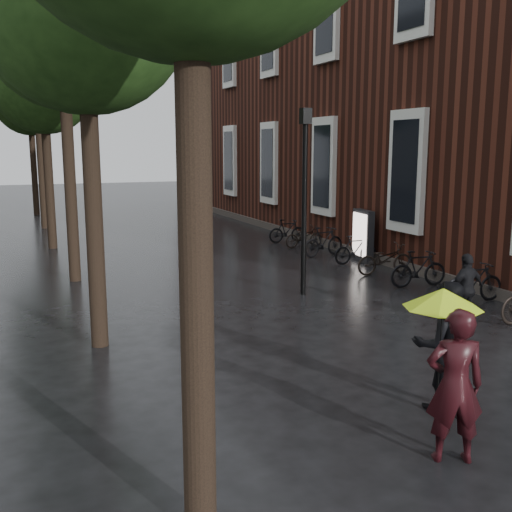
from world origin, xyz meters
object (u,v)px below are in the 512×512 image
person_black (444,346)px  lamp_post (305,184)px  person_burgundy (455,386)px  parked_bicycles (374,256)px  pedestrian_walking (466,289)px  ad_lightbox (363,236)px

person_black → lamp_post: (1.27, 6.81, 1.88)m
person_burgundy → parked_bicycles: person_burgundy is taller
person_burgundy → lamp_post: lamp_post is taller
person_black → pedestrian_walking: person_black is taller
person_black → lamp_post: 7.18m
pedestrian_walking → lamp_post: (-2.02, 3.61, 2.06)m
parked_bicycles → lamp_post: (-3.32, -1.79, 2.34)m
person_burgundy → person_black: 1.48m
lamp_post → person_burgundy: bearing=-104.9°
person_burgundy → pedestrian_walking: 6.06m
person_black → pedestrian_walking: bearing=-114.0°
lamp_post → parked_bicycles: bearing=28.4°
pedestrian_walking → lamp_post: bearing=-64.0°
pedestrian_walking → ad_lightbox: ad_lightbox is taller
ad_lightbox → lamp_post: bearing=-133.2°
pedestrian_walking → parked_bicycles: (1.29, 5.40, -0.28)m
person_black → ad_lightbox: bearing=-95.1°
person_black → pedestrian_walking: 4.60m
person_burgundy → pedestrian_walking: bearing=-109.3°
parked_bicycles → person_black: bearing=-118.1°
person_black → parked_bicycles: 9.76m
parked_bicycles → ad_lightbox: size_ratio=7.28×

